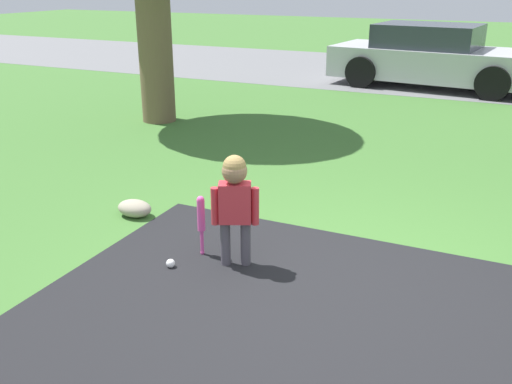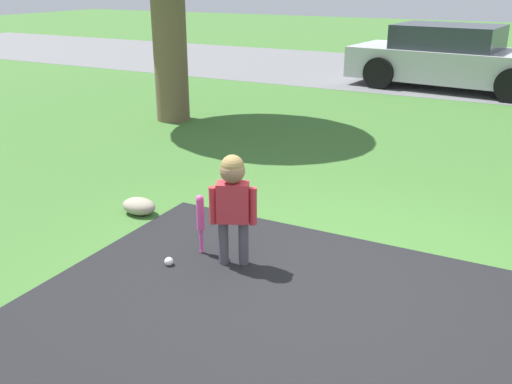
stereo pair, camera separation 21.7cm
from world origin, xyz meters
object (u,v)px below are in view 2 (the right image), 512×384
baseball_bat (200,216)px  parked_car (454,59)px  sports_ball (169,261)px  child (233,195)px

baseball_bat → parked_car: 9.08m
sports_ball → parked_car: size_ratio=0.02×
parked_car → child: bearing=-85.0°
baseball_bat → parked_car: (0.50, 9.06, 0.28)m
baseball_bat → parked_car: parked_car is taller
parked_car → baseball_bat: bearing=-87.2°
sports_ball → parked_car: 9.41m
baseball_bat → sports_ball: size_ratio=7.32×
baseball_bat → sports_ball: bearing=-110.3°
child → sports_ball: child is taller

